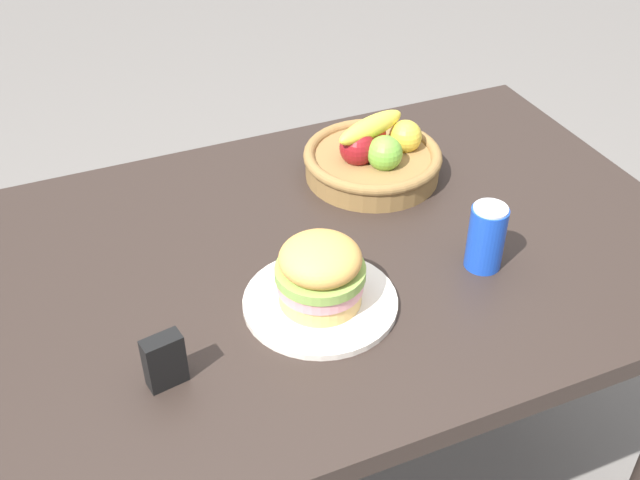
{
  "coord_description": "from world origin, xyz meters",
  "views": [
    {
      "loc": [
        -0.45,
        -1.03,
        1.63
      ],
      "look_at": [
        -0.03,
        -0.04,
        0.81
      ],
      "focal_mm": 43.08,
      "sensor_mm": 36.0,
      "label": 1
    }
  ],
  "objects_px": {
    "plate": "(320,302)",
    "soda_can": "(486,237)",
    "sandwich": "(320,272)",
    "fruit_basket": "(373,157)",
    "napkin_holder": "(164,361)"
  },
  "relations": [
    {
      "from": "plate",
      "to": "soda_can",
      "type": "distance_m",
      "value": 0.32
    },
    {
      "from": "sandwich",
      "to": "fruit_basket",
      "type": "xyz_separation_m",
      "value": [
        0.26,
        0.33,
        -0.03
      ]
    },
    {
      "from": "napkin_holder",
      "to": "sandwich",
      "type": "bearing_deg",
      "value": 3.66
    },
    {
      "from": "soda_can",
      "to": "napkin_holder",
      "type": "distance_m",
      "value": 0.59
    },
    {
      "from": "plate",
      "to": "fruit_basket",
      "type": "height_order",
      "value": "fruit_basket"
    },
    {
      "from": "soda_can",
      "to": "fruit_basket",
      "type": "xyz_separation_m",
      "value": [
        -0.05,
        0.35,
        -0.02
      ]
    },
    {
      "from": "plate",
      "to": "napkin_holder",
      "type": "bearing_deg",
      "value": -166.21
    },
    {
      "from": "plate",
      "to": "soda_can",
      "type": "height_order",
      "value": "soda_can"
    },
    {
      "from": "soda_can",
      "to": "napkin_holder",
      "type": "bearing_deg",
      "value": -174.86
    },
    {
      "from": "fruit_basket",
      "to": "plate",
      "type": "bearing_deg",
      "value": -128.27
    },
    {
      "from": "napkin_holder",
      "to": "soda_can",
      "type": "bearing_deg",
      "value": -4.99
    },
    {
      "from": "sandwich",
      "to": "napkin_holder",
      "type": "xyz_separation_m",
      "value": [
        -0.28,
        -0.07,
        -0.03
      ]
    },
    {
      "from": "plate",
      "to": "napkin_holder",
      "type": "distance_m",
      "value": 0.29
    },
    {
      "from": "fruit_basket",
      "to": "napkin_holder",
      "type": "height_order",
      "value": "fruit_basket"
    },
    {
      "from": "soda_can",
      "to": "fruit_basket",
      "type": "height_order",
      "value": "fruit_basket"
    }
  ]
}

